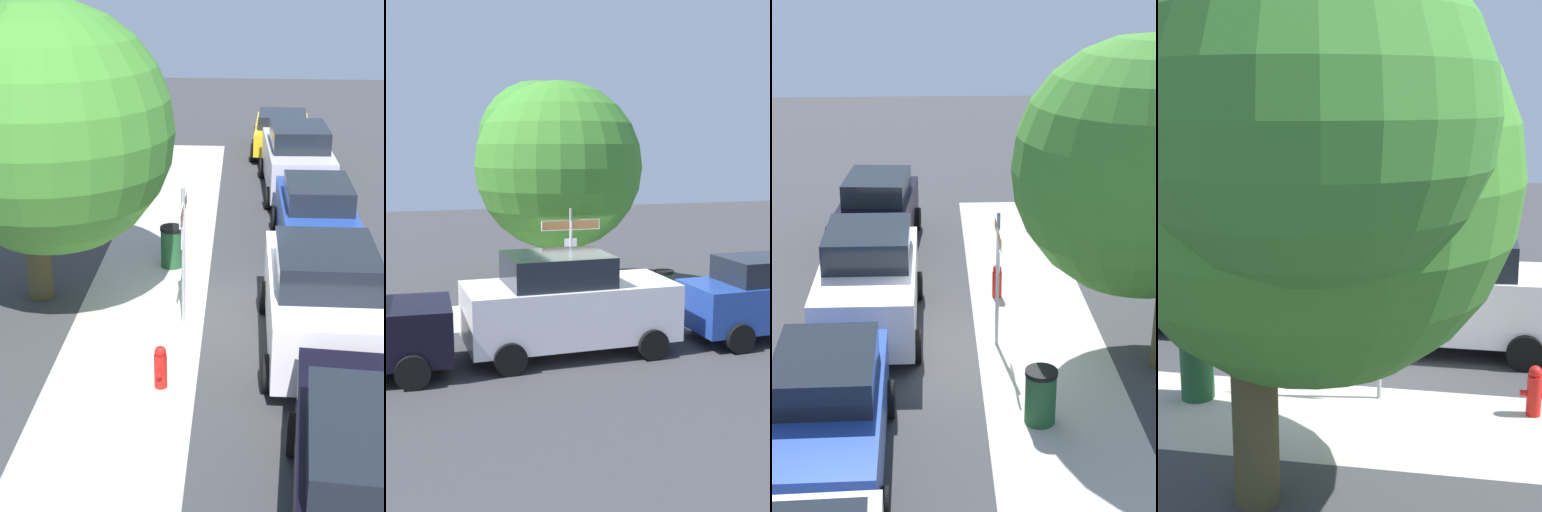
# 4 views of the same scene
# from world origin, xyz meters

# --- Properties ---
(ground_plane) EXTENTS (60.00, 60.00, 0.00)m
(ground_plane) POSITION_xyz_m (0.00, 0.00, 0.00)
(ground_plane) COLOR #38383A
(sidewalk_strip) EXTENTS (24.00, 2.60, 0.00)m
(sidewalk_strip) POSITION_xyz_m (2.00, 1.30, 0.00)
(sidewalk_strip) COLOR #B4AB9C
(sidewalk_strip) RESTS_ON ground_plane
(street_sign) EXTENTS (1.51, 0.07, 2.80)m
(street_sign) POSITION_xyz_m (-0.36, 0.40, 1.92)
(street_sign) COLOR #9EA0A5
(street_sign) RESTS_ON ground_plane
(shade_tree) EXTENTS (4.76, 5.35, 6.23)m
(shade_tree) POSITION_xyz_m (-0.00, 3.35, 3.90)
(shade_tree) COLOR #494326
(shade_tree) RESTS_ON ground_plane
(car_white) EXTENTS (4.35, 2.17, 2.13)m
(car_white) POSITION_xyz_m (-1.25, -2.19, 1.05)
(car_white) COLOR white
(car_white) RESTS_ON ground_plane
(fire_hydrant) EXTENTS (0.42, 0.22, 0.78)m
(fire_hydrant) POSITION_xyz_m (-2.71, 0.60, 0.38)
(fire_hydrant) COLOR red
(fire_hydrant) RESTS_ON ground_plane
(trash_bin) EXTENTS (0.55, 0.55, 0.98)m
(trash_bin) POSITION_xyz_m (2.46, 0.90, 0.49)
(trash_bin) COLOR #1E4C28
(trash_bin) RESTS_ON ground_plane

